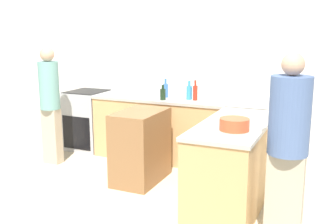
{
  "coord_description": "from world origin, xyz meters",
  "views": [
    {
      "loc": [
        2.04,
        -3.29,
        1.92
      ],
      "look_at": [
        0.24,
        0.77,
        0.99
      ],
      "focal_mm": 42.0,
      "sensor_mm": 36.0,
      "label": 1
    }
  ],
  "objects_px": {
    "range_oven": "(88,120)",
    "dish_soap_bottle": "(189,92)",
    "person_at_peninsula": "(288,142)",
    "island_table": "(141,146)",
    "vinegar_bottle_clear": "(162,93)",
    "mixing_bowl": "(234,124)",
    "person_by_range": "(50,100)",
    "wine_bottle_dark": "(163,94)",
    "water_bottle_blue": "(166,90)",
    "hot_sauce_bottle": "(195,92)"
  },
  "relations": [
    {
      "from": "vinegar_bottle_clear",
      "to": "island_table",
      "type": "bearing_deg",
      "value": -83.03
    },
    {
      "from": "hot_sauce_bottle",
      "to": "wine_bottle_dark",
      "type": "bearing_deg",
      "value": -160.52
    },
    {
      "from": "water_bottle_blue",
      "to": "dish_soap_bottle",
      "type": "xyz_separation_m",
      "value": [
        0.38,
        -0.03,
        -0.0
      ]
    },
    {
      "from": "range_oven",
      "to": "wine_bottle_dark",
      "type": "relative_size",
      "value": 4.41
    },
    {
      "from": "vinegar_bottle_clear",
      "to": "person_at_peninsula",
      "type": "distance_m",
      "value": 2.57
    },
    {
      "from": "person_by_range",
      "to": "wine_bottle_dark",
      "type": "bearing_deg",
      "value": 23.91
    },
    {
      "from": "mixing_bowl",
      "to": "person_by_range",
      "type": "xyz_separation_m",
      "value": [
        -2.84,
        0.64,
        -0.07
      ]
    },
    {
      "from": "hot_sauce_bottle",
      "to": "person_by_range",
      "type": "relative_size",
      "value": 0.17
    },
    {
      "from": "mixing_bowl",
      "to": "range_oven",
      "type": "bearing_deg",
      "value": 152.33
    },
    {
      "from": "dish_soap_bottle",
      "to": "person_at_peninsula",
      "type": "bearing_deg",
      "value": -46.81
    },
    {
      "from": "island_table",
      "to": "dish_soap_bottle",
      "type": "distance_m",
      "value": 1.14
    },
    {
      "from": "mixing_bowl",
      "to": "wine_bottle_dark",
      "type": "relative_size",
      "value": 1.38
    },
    {
      "from": "range_oven",
      "to": "mixing_bowl",
      "type": "xyz_separation_m",
      "value": [
        2.8,
        -1.47,
        0.53
      ]
    },
    {
      "from": "mixing_bowl",
      "to": "person_by_range",
      "type": "relative_size",
      "value": 0.18
    },
    {
      "from": "range_oven",
      "to": "island_table",
      "type": "bearing_deg",
      "value": -32.55
    },
    {
      "from": "wine_bottle_dark",
      "to": "person_at_peninsula",
      "type": "height_order",
      "value": "person_at_peninsula"
    },
    {
      "from": "hot_sauce_bottle",
      "to": "island_table",
      "type": "bearing_deg",
      "value": -113.76
    },
    {
      "from": "water_bottle_blue",
      "to": "wine_bottle_dark",
      "type": "xyz_separation_m",
      "value": [
        0.05,
        -0.21,
        -0.02
      ]
    },
    {
      "from": "vinegar_bottle_clear",
      "to": "dish_soap_bottle",
      "type": "xyz_separation_m",
      "value": [
        0.41,
        0.06,
        0.02
      ]
    },
    {
      "from": "hot_sauce_bottle",
      "to": "dish_soap_bottle",
      "type": "bearing_deg",
      "value": 164.9
    },
    {
      "from": "person_by_range",
      "to": "hot_sauce_bottle",
      "type": "bearing_deg",
      "value": 22.93
    },
    {
      "from": "person_by_range",
      "to": "water_bottle_blue",
      "type": "bearing_deg",
      "value": 31.17
    },
    {
      "from": "wine_bottle_dark",
      "to": "island_table",
      "type": "bearing_deg",
      "value": -87.51
    },
    {
      "from": "person_by_range",
      "to": "person_at_peninsula",
      "type": "xyz_separation_m",
      "value": [
        3.39,
        -0.85,
        0.0
      ]
    },
    {
      "from": "water_bottle_blue",
      "to": "person_at_peninsula",
      "type": "xyz_separation_m",
      "value": [
        1.96,
        -1.71,
        -0.11
      ]
    },
    {
      "from": "island_table",
      "to": "person_at_peninsula",
      "type": "xyz_separation_m",
      "value": [
        1.88,
        -0.75,
        0.48
      ]
    },
    {
      "from": "dish_soap_bottle",
      "to": "person_by_range",
      "type": "distance_m",
      "value": 1.99
    },
    {
      "from": "water_bottle_blue",
      "to": "person_by_range",
      "type": "height_order",
      "value": "person_by_range"
    },
    {
      "from": "mixing_bowl",
      "to": "wine_bottle_dark",
      "type": "bearing_deg",
      "value": 136.72
    },
    {
      "from": "island_table",
      "to": "person_by_range",
      "type": "xyz_separation_m",
      "value": [
        -1.51,
        0.1,
        0.47
      ]
    },
    {
      "from": "vinegar_bottle_clear",
      "to": "hot_sauce_bottle",
      "type": "xyz_separation_m",
      "value": [
        0.51,
        0.04,
        0.03
      ]
    },
    {
      "from": "person_by_range",
      "to": "person_at_peninsula",
      "type": "bearing_deg",
      "value": -14.11
    },
    {
      "from": "island_table",
      "to": "person_at_peninsula",
      "type": "distance_m",
      "value": 2.08
    },
    {
      "from": "wine_bottle_dark",
      "to": "hot_sauce_bottle",
      "type": "distance_m",
      "value": 0.46
    },
    {
      "from": "range_oven",
      "to": "water_bottle_blue",
      "type": "distance_m",
      "value": 1.5
    },
    {
      "from": "island_table",
      "to": "person_by_range",
      "type": "relative_size",
      "value": 0.55
    },
    {
      "from": "range_oven",
      "to": "dish_soap_bottle",
      "type": "bearing_deg",
      "value": 0.03
    },
    {
      "from": "mixing_bowl",
      "to": "vinegar_bottle_clear",
      "type": "xyz_separation_m",
      "value": [
        -1.44,
        1.4,
        0.02
      ]
    },
    {
      "from": "wine_bottle_dark",
      "to": "vinegar_bottle_clear",
      "type": "relative_size",
      "value": 1.04
    },
    {
      "from": "mixing_bowl",
      "to": "dish_soap_bottle",
      "type": "xyz_separation_m",
      "value": [
        -1.04,
        1.47,
        0.04
      ]
    },
    {
      "from": "island_table",
      "to": "vinegar_bottle_clear",
      "type": "xyz_separation_m",
      "value": [
        -0.11,
        0.87,
        0.56
      ]
    },
    {
      "from": "island_table",
      "to": "person_at_peninsula",
      "type": "height_order",
      "value": "person_at_peninsula"
    },
    {
      "from": "wine_bottle_dark",
      "to": "dish_soap_bottle",
      "type": "relative_size",
      "value": 0.81
    },
    {
      "from": "range_oven",
      "to": "mixing_bowl",
      "type": "distance_m",
      "value": 3.21
    },
    {
      "from": "person_by_range",
      "to": "person_at_peninsula",
      "type": "distance_m",
      "value": 3.49
    },
    {
      "from": "water_bottle_blue",
      "to": "vinegar_bottle_clear",
      "type": "height_order",
      "value": "water_bottle_blue"
    },
    {
      "from": "dish_soap_bottle",
      "to": "person_at_peninsula",
      "type": "xyz_separation_m",
      "value": [
        1.58,
        -1.69,
        -0.11
      ]
    },
    {
      "from": "range_oven",
      "to": "hot_sauce_bottle",
      "type": "distance_m",
      "value": 1.95
    },
    {
      "from": "person_by_range",
      "to": "mixing_bowl",
      "type": "bearing_deg",
      "value": -12.6
    },
    {
      "from": "island_table",
      "to": "water_bottle_blue",
      "type": "relative_size",
      "value": 3.31
    }
  ]
}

